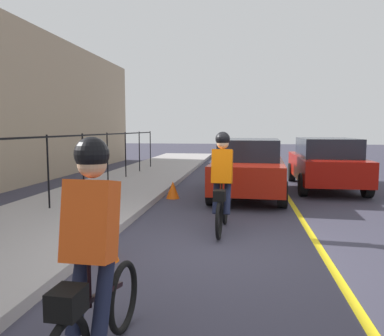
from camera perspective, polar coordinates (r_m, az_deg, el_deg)
name	(u,v)px	position (r m, az deg, el deg)	size (l,w,h in m)	color
ground_plane	(217,250)	(6.01, 3.79, -12.27)	(80.00, 80.00, 0.00)	#363442
lane_line_centre	(324,255)	(6.11, 19.29, -12.26)	(36.00, 0.12, 0.01)	yellow
sidewalk	(14,237)	(7.08, -25.25, -9.37)	(40.00, 3.20, 0.15)	#9D9796
iron_fence	(23,157)	(7.92, -24.13, 1.48)	(19.69, 0.04, 1.60)	black
cyclist_lead	(222,183)	(6.79, 4.58, -2.24)	(1.71, 0.38, 1.83)	black
cyclist_follow	(93,258)	(3.02, -14.75, -13.03)	(1.71, 0.38, 1.83)	black
patrol_sedan	(325,162)	(12.46, 19.51, 0.81)	(4.43, 1.97, 1.58)	#970F07
parked_sedan_rear	(249,166)	(10.67, 8.65, 0.26)	(4.49, 2.10, 1.58)	maroon
traffic_cone_near	(173,190)	(10.19, -2.92, -3.31)	(0.36, 0.36, 0.46)	#F3590D
traffic_cone_far	(106,242)	(5.58, -12.86, -10.88)	(0.36, 0.36, 0.55)	#F95D0A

